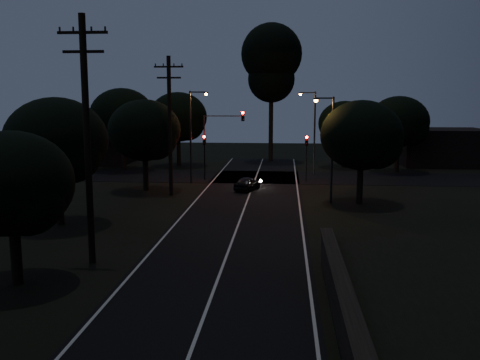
{
  "coord_description": "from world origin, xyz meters",
  "views": [
    {
      "loc": [
        2.71,
        -7.86,
        7.46
      ],
      "look_at": [
        0.0,
        24.0,
        2.5
      ],
      "focal_mm": 40.0,
      "sensor_mm": 36.0,
      "label": 1
    }
  ],
  "objects_px": {
    "signal_left": "(204,149)",
    "signal_right": "(306,150)",
    "utility_pole_mid": "(87,137)",
    "tall_pine": "(271,62)",
    "streetlight_b": "(313,127)",
    "utility_pole_far": "(170,124)",
    "streetlight_c": "(330,142)",
    "signal_mast": "(223,132)",
    "streetlight_a": "(193,130)",
    "car": "(247,183)"
  },
  "relations": [
    {
      "from": "signal_left",
      "to": "signal_right",
      "type": "xyz_separation_m",
      "value": [
        9.2,
        0.0,
        0.0
      ]
    },
    {
      "from": "utility_pole_mid",
      "to": "tall_pine",
      "type": "xyz_separation_m",
      "value": [
        7.0,
        40.0,
        5.73
      ]
    },
    {
      "from": "tall_pine",
      "to": "streetlight_b",
      "type": "bearing_deg",
      "value": -68.62
    },
    {
      "from": "signal_right",
      "to": "streetlight_b",
      "type": "xyz_separation_m",
      "value": [
        0.71,
        4.01,
        1.8
      ]
    },
    {
      "from": "utility_pole_far",
      "to": "tall_pine",
      "type": "bearing_deg",
      "value": 73.07
    },
    {
      "from": "signal_left",
      "to": "streetlight_c",
      "type": "bearing_deg",
      "value": -43.76
    },
    {
      "from": "tall_pine",
      "to": "signal_mast",
      "type": "height_order",
      "value": "tall_pine"
    },
    {
      "from": "signal_left",
      "to": "utility_pole_mid",
      "type": "bearing_deg",
      "value": -93.21
    },
    {
      "from": "tall_pine",
      "to": "streetlight_b",
      "type": "distance_m",
      "value": 13.65
    },
    {
      "from": "streetlight_a",
      "to": "signal_mast",
      "type": "bearing_deg",
      "value": 39.77
    },
    {
      "from": "tall_pine",
      "to": "streetlight_c",
      "type": "relative_size",
      "value": 2.12
    },
    {
      "from": "streetlight_a",
      "to": "car",
      "type": "height_order",
      "value": "streetlight_a"
    },
    {
      "from": "utility_pole_mid",
      "to": "signal_left",
      "type": "height_order",
      "value": "utility_pole_mid"
    },
    {
      "from": "signal_mast",
      "to": "streetlight_b",
      "type": "relative_size",
      "value": 0.78
    },
    {
      "from": "utility_pole_mid",
      "to": "streetlight_c",
      "type": "bearing_deg",
      "value": 51.74
    },
    {
      "from": "streetlight_b",
      "to": "streetlight_c",
      "type": "distance_m",
      "value": 14.01
    },
    {
      "from": "tall_pine",
      "to": "car",
      "type": "bearing_deg",
      "value": -93.7
    },
    {
      "from": "signal_left",
      "to": "signal_mast",
      "type": "bearing_deg",
      "value": 0.13
    },
    {
      "from": "utility_pole_far",
      "to": "signal_mast",
      "type": "relative_size",
      "value": 1.68
    },
    {
      "from": "car",
      "to": "utility_pole_far",
      "type": "bearing_deg",
      "value": 42.41
    },
    {
      "from": "streetlight_a",
      "to": "streetlight_b",
      "type": "bearing_deg",
      "value": 29.48
    },
    {
      "from": "signal_mast",
      "to": "streetlight_c",
      "type": "height_order",
      "value": "streetlight_c"
    },
    {
      "from": "signal_mast",
      "to": "car",
      "type": "xyz_separation_m",
      "value": [
        2.6,
        -5.3,
        -3.78
      ]
    },
    {
      "from": "utility_pole_far",
      "to": "streetlight_c",
      "type": "relative_size",
      "value": 1.4
    },
    {
      "from": "streetlight_b",
      "to": "signal_left",
      "type": "bearing_deg",
      "value": -157.95
    },
    {
      "from": "utility_pole_mid",
      "to": "signal_mast",
      "type": "relative_size",
      "value": 1.76
    },
    {
      "from": "signal_mast",
      "to": "streetlight_b",
      "type": "distance_m",
      "value": 9.15
    },
    {
      "from": "signal_mast",
      "to": "car",
      "type": "relative_size",
      "value": 1.89
    },
    {
      "from": "signal_left",
      "to": "signal_mast",
      "type": "height_order",
      "value": "signal_mast"
    },
    {
      "from": "utility_pole_far",
      "to": "streetlight_b",
      "type": "xyz_separation_m",
      "value": [
        11.31,
        12.0,
        -0.85
      ]
    },
    {
      "from": "streetlight_b",
      "to": "utility_pole_far",
      "type": "bearing_deg",
      "value": -133.3
    },
    {
      "from": "utility_pole_far",
      "to": "signal_mast",
      "type": "xyz_separation_m",
      "value": [
        3.09,
        7.99,
        -1.15
      ]
    },
    {
      "from": "utility_pole_far",
      "to": "tall_pine",
      "type": "height_order",
      "value": "tall_pine"
    },
    {
      "from": "utility_pole_mid",
      "to": "streetlight_c",
      "type": "height_order",
      "value": "utility_pole_mid"
    },
    {
      "from": "utility_pole_far",
      "to": "streetlight_c",
      "type": "xyz_separation_m",
      "value": [
        11.83,
        -2.0,
        -1.13
      ]
    },
    {
      "from": "utility_pole_far",
      "to": "streetlight_c",
      "type": "height_order",
      "value": "utility_pole_far"
    },
    {
      "from": "signal_mast",
      "to": "car",
      "type": "height_order",
      "value": "signal_mast"
    },
    {
      "from": "streetlight_b",
      "to": "streetlight_c",
      "type": "bearing_deg",
      "value": -87.86
    },
    {
      "from": "utility_pole_mid",
      "to": "tall_pine",
      "type": "relative_size",
      "value": 0.69
    },
    {
      "from": "utility_pole_mid",
      "to": "tall_pine",
      "type": "height_order",
      "value": "tall_pine"
    },
    {
      "from": "signal_mast",
      "to": "car",
      "type": "distance_m",
      "value": 7.01
    },
    {
      "from": "streetlight_b",
      "to": "utility_pole_mid",
      "type": "bearing_deg",
      "value": -111.3
    },
    {
      "from": "signal_right",
      "to": "streetlight_b",
      "type": "bearing_deg",
      "value": 80.0
    },
    {
      "from": "utility_pole_mid",
      "to": "signal_left",
      "type": "xyz_separation_m",
      "value": [
        1.4,
        24.99,
        -2.9
      ]
    },
    {
      "from": "streetlight_c",
      "to": "car",
      "type": "bearing_deg",
      "value": 142.64
    },
    {
      "from": "utility_pole_mid",
      "to": "streetlight_a",
      "type": "distance_m",
      "value": 23.04
    },
    {
      "from": "tall_pine",
      "to": "streetlight_b",
      "type": "xyz_separation_m",
      "value": [
        4.31,
        -11.0,
        -6.83
      ]
    },
    {
      "from": "utility_pole_mid",
      "to": "signal_left",
      "type": "relative_size",
      "value": 2.68
    },
    {
      "from": "signal_left",
      "to": "car",
      "type": "distance_m",
      "value": 7.18
    },
    {
      "from": "signal_right",
      "to": "car",
      "type": "bearing_deg",
      "value": -132.84
    }
  ]
}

